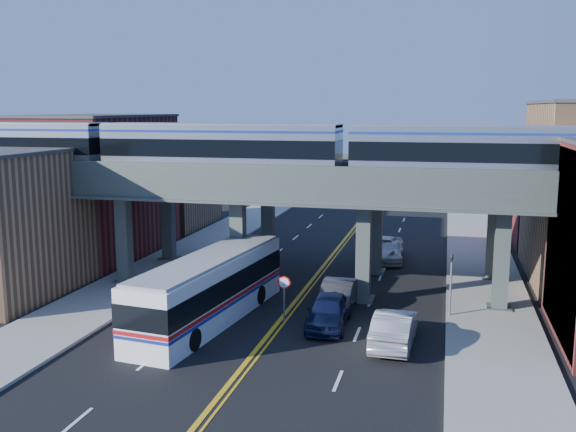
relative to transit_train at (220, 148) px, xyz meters
name	(u,v)px	position (x,y,z in m)	size (l,w,h in m)	color
ground	(264,340)	(5.09, -8.00, -9.24)	(120.00, 120.00, 0.00)	black
sidewalk_west	(146,276)	(-6.41, 2.00, -9.16)	(5.00, 70.00, 0.16)	gray
sidewalk_east	(488,299)	(16.59, 2.00, -9.16)	(5.00, 70.00, 0.16)	gray
building_west_b	(98,186)	(-13.41, 8.00, -3.74)	(8.00, 14.00, 11.00)	maroon
building_west_c	(167,186)	(-13.41, 21.00, -5.24)	(8.00, 10.00, 8.00)	#8B6848
building_east_c	(562,193)	(23.59, 21.00, -4.74)	(8.00, 10.00, 9.00)	maroon
mural_panel	(563,248)	(19.64, -4.00, -4.49)	(0.10, 9.50, 9.50)	teal
elevated_viaduct_near	(299,194)	(5.09, 0.00, -2.77)	(52.00, 3.60, 7.40)	#434E4C
elevated_viaduct_far	(321,182)	(5.09, 7.00, -2.77)	(52.00, 3.60, 7.40)	#434E4C
transit_train	(220,148)	(0.00, 0.00, 0.00)	(46.65, 2.92, 3.41)	black
stop_sign	(284,291)	(5.39, -5.00, -7.49)	(0.76, 0.09, 2.63)	slate
traffic_signal	(451,278)	(14.29, -2.00, -6.94)	(0.15, 0.18, 4.10)	slate
transit_bus	(209,289)	(1.32, -5.77, -7.44)	(4.61, 13.86, 3.50)	white
car_lane_a	(329,311)	(7.92, -5.19, -8.37)	(2.08, 5.16, 1.76)	#0E1534
car_lane_b	(338,296)	(7.91, -2.21, -8.38)	(1.82, 5.23, 1.72)	#29292B
car_lane_c	(382,249)	(9.15, 11.43, -8.41)	(2.78, 6.03, 1.68)	silver
car_lane_d	(389,252)	(9.74, 10.91, -8.51)	(2.05, 5.05, 1.47)	silver
car_parked_curb	(394,328)	(11.59, -7.06, -8.35)	(1.89, 5.42, 1.78)	#9E9DA2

